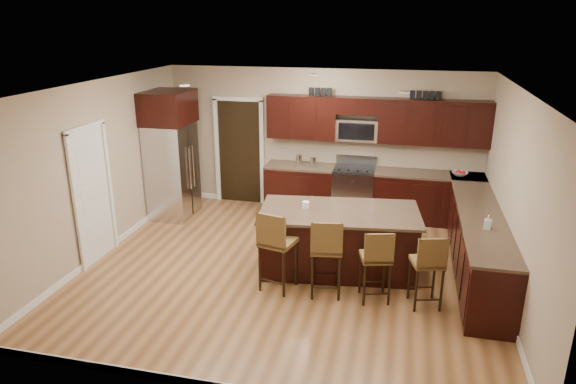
% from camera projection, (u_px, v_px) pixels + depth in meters
% --- Properties ---
extents(floor, '(6.00, 6.00, 0.00)m').
position_uv_depth(floor, '(289.00, 269.00, 7.69)').
color(floor, '#9E6B3E').
rests_on(floor, ground).
extents(ceiling, '(6.00, 6.00, 0.00)m').
position_uv_depth(ceiling, '(289.00, 87.00, 6.82)').
color(ceiling, silver).
rests_on(ceiling, wall_back).
extents(wall_back, '(6.00, 0.00, 6.00)m').
position_uv_depth(wall_back, '(322.00, 141.00, 9.79)').
color(wall_back, tan).
rests_on(wall_back, floor).
extents(wall_left, '(0.00, 5.50, 5.50)m').
position_uv_depth(wall_left, '(100.00, 170.00, 7.90)').
color(wall_left, tan).
rests_on(wall_left, floor).
extents(wall_right, '(0.00, 5.50, 5.50)m').
position_uv_depth(wall_right, '(516.00, 200.00, 6.61)').
color(wall_right, tan).
rests_on(wall_right, floor).
extents(base_cabinets, '(4.02, 3.96, 0.92)m').
position_uv_depth(base_cabinets, '(421.00, 217.00, 8.46)').
color(base_cabinets, black).
rests_on(base_cabinets, floor).
extents(upper_cabinets, '(4.00, 0.33, 0.80)m').
position_uv_depth(upper_cabinets, '(378.00, 119.00, 9.25)').
color(upper_cabinets, black).
rests_on(upper_cabinets, wall_back).
extents(range, '(0.76, 0.64, 1.11)m').
position_uv_depth(range, '(354.00, 192.00, 9.65)').
color(range, silver).
rests_on(range, floor).
extents(microwave, '(0.76, 0.31, 0.40)m').
position_uv_depth(microwave, '(357.00, 130.00, 9.42)').
color(microwave, silver).
rests_on(microwave, upper_cabinets).
extents(doorway, '(0.85, 0.03, 2.06)m').
position_uv_depth(doorway, '(240.00, 152.00, 10.24)').
color(doorway, black).
rests_on(doorway, floor).
extents(pantry_door, '(0.03, 0.80, 2.04)m').
position_uv_depth(pantry_door, '(92.00, 196.00, 7.73)').
color(pantry_door, white).
rests_on(pantry_door, floor).
extents(letter_decor, '(2.20, 0.03, 0.15)m').
position_uv_depth(letter_decor, '(371.00, 93.00, 9.14)').
color(letter_decor, black).
rests_on(letter_decor, upper_cabinets).
extents(island, '(2.43, 1.47, 0.92)m').
position_uv_depth(island, '(339.00, 242.00, 7.59)').
color(island, black).
rests_on(island, floor).
extents(stool_left, '(0.52, 0.52, 1.15)m').
position_uv_depth(stool_left, '(276.00, 242.00, 6.87)').
color(stool_left, brown).
rests_on(stool_left, floor).
extents(stool_mid, '(0.47, 0.47, 1.11)m').
position_uv_depth(stool_mid, '(326.00, 249.00, 6.74)').
color(stool_mid, brown).
rests_on(stool_mid, floor).
extents(stool_right, '(0.47, 0.47, 1.02)m').
position_uv_depth(stool_right, '(377.00, 258.00, 6.62)').
color(stool_right, brown).
rests_on(stool_right, floor).
extents(refrigerator, '(0.79, 0.94, 2.35)m').
position_uv_depth(refrigerator, '(171.00, 153.00, 9.42)').
color(refrigerator, silver).
rests_on(refrigerator, floor).
extents(floor_mat, '(1.08, 0.85, 0.01)m').
position_uv_depth(floor_mat, '(305.00, 236.00, 8.85)').
color(floor_mat, brown).
rests_on(floor_mat, floor).
extents(fruit_bowl, '(0.29, 0.29, 0.07)m').
position_uv_depth(fruit_bowl, '(460.00, 174.00, 9.09)').
color(fruit_bowl, silver).
rests_on(fruit_bowl, base_cabinets).
extents(soap_bottle, '(0.11, 0.11, 0.19)m').
position_uv_depth(soap_bottle, '(488.00, 222.00, 6.77)').
color(soap_bottle, '#B2B2B2').
rests_on(soap_bottle, base_cabinets).
extents(canister_tall, '(0.12, 0.12, 0.20)m').
position_uv_depth(canister_tall, '(299.00, 160.00, 9.70)').
color(canister_tall, silver).
rests_on(canister_tall, base_cabinets).
extents(canister_short, '(0.11, 0.11, 0.17)m').
position_uv_depth(canister_short, '(313.00, 162.00, 9.65)').
color(canister_short, silver).
rests_on(canister_short, base_cabinets).
extents(island_jar, '(0.10, 0.10, 0.10)m').
position_uv_depth(island_jar, '(306.00, 205.00, 7.52)').
color(island_jar, white).
rests_on(island_jar, island).
extents(stool_extra, '(0.47, 0.47, 1.02)m').
position_uv_depth(stool_extra, '(429.00, 263.00, 6.48)').
color(stool_extra, brown).
rests_on(stool_extra, floor).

